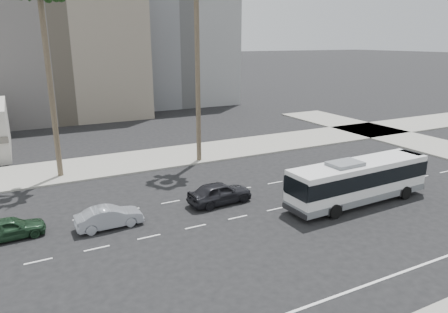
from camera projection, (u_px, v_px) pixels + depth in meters
ground at (310, 202)px, 29.30m from camera, size 700.00×700.00×0.00m
sidewalk_north at (216, 150)px, 42.52m from camera, size 120.00×7.00×0.15m
midrise_beige_west at (54, 55)px, 59.98m from camera, size 24.00×18.00×18.00m
midrise_gray_center at (166, 29)px, 73.66m from camera, size 20.00×20.00×26.00m
highrise_far at (149, 11)px, 273.96m from camera, size 22.00×22.00×60.00m
city_bus at (359, 180)px, 28.65m from camera, size 11.38×2.90×3.25m
car_a at (220, 193)px, 28.80m from camera, size 2.14×4.75×1.59m
car_b at (109, 217)px, 25.14m from camera, size 1.50×4.09×1.34m
car_c at (9, 228)px, 23.68m from camera, size 1.72×3.95×1.32m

